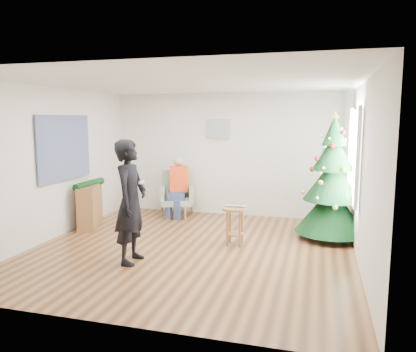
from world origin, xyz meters
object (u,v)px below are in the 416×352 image
(christmas_tree, at_px, (332,182))
(console, at_px, (90,206))
(stool, at_px, (235,226))
(standing_man, at_px, (131,202))
(armchair, at_px, (177,200))

(christmas_tree, bearing_deg, console, -175.16)
(stool, relative_size, standing_man, 0.35)
(stool, xyz_separation_m, standing_man, (-1.27, -1.18, 0.57))
(christmas_tree, xyz_separation_m, armchair, (-3.13, 0.86, -0.64))
(stool, xyz_separation_m, armchair, (-1.60, 1.66, 0.03))
(christmas_tree, distance_m, armchair, 3.31)
(stool, bearing_deg, console, 171.72)
(armchair, bearing_deg, stool, -64.99)
(christmas_tree, height_order, console, christmas_tree)
(console, bearing_deg, stool, -28.86)
(christmas_tree, height_order, armchair, christmas_tree)
(standing_man, xyz_separation_m, console, (-1.67, 1.61, -0.49))
(christmas_tree, xyz_separation_m, stool, (-1.53, -0.81, -0.67))
(stool, height_order, armchair, armchair)
(console, bearing_deg, armchair, 22.08)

